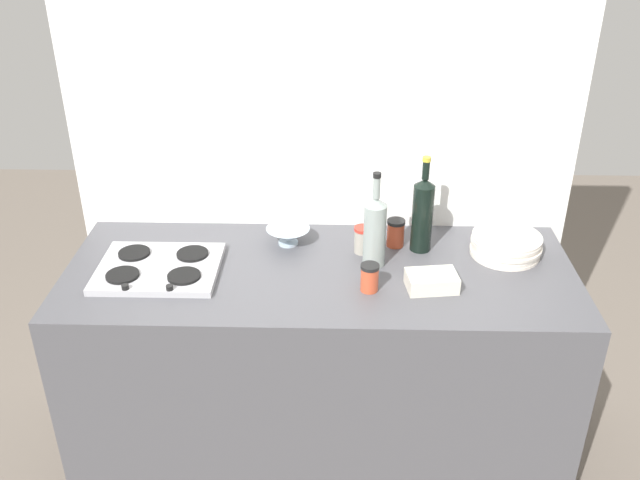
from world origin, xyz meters
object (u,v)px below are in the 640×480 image
object	(u,v)px
wine_bottle_mid_left	(375,230)
stovetop_hob	(159,268)
wine_bottle_leftmost	(423,213)
mixing_bowl	(288,235)
butter_dish	(432,281)
condiment_jar_rear	(370,277)
condiment_jar_spare	(363,240)
condiment_jar_front	(396,233)
plate_stack	(506,245)

from	to	relation	value
wine_bottle_mid_left	stovetop_hob	bearing A→B (deg)	-174.65
wine_bottle_mid_left	wine_bottle_leftmost	bearing A→B (deg)	32.98
stovetop_hob	mixing_bowl	distance (m)	0.49
butter_dish	condiment_jar_rear	xyz separation A→B (m)	(-0.21, -0.02, 0.02)
stovetop_hob	condiment_jar_spare	bearing A→B (deg)	12.40
mixing_bowl	stovetop_hob	bearing A→B (deg)	-154.13
mixing_bowl	condiment_jar_rear	world-z (taller)	condiment_jar_rear
condiment_jar_front	mixing_bowl	bearing A→B (deg)	179.69
condiment_jar_front	condiment_jar_rear	xyz separation A→B (m)	(-0.11, -0.31, -0.00)
wine_bottle_mid_left	condiment_jar_rear	world-z (taller)	wine_bottle_mid_left
mixing_bowl	condiment_jar_spare	xyz separation A→B (m)	(0.28, -0.06, 0.01)
mixing_bowl	condiment_jar_spare	distance (m)	0.28
plate_stack	condiment_jar_spare	world-z (taller)	condiment_jar_spare
stovetop_hob	wine_bottle_leftmost	bearing A→B (deg)	11.26
wine_bottle_leftmost	condiment_jar_rear	world-z (taller)	wine_bottle_leftmost
wine_bottle_leftmost	condiment_jar_spare	xyz separation A→B (m)	(-0.21, -0.03, -0.10)
wine_bottle_mid_left	condiment_jar_front	size ratio (longest dim) A/B	3.35
plate_stack	mixing_bowl	distance (m)	0.80
wine_bottle_mid_left	condiment_jar_spare	world-z (taller)	wine_bottle_mid_left
butter_dish	condiment_jar_rear	distance (m)	0.21
wine_bottle_leftmost	mixing_bowl	distance (m)	0.50
stovetop_hob	mixing_bowl	world-z (taller)	mixing_bowl
wine_bottle_leftmost	wine_bottle_mid_left	bearing A→B (deg)	-147.02
butter_dish	plate_stack	bearing A→B (deg)	39.20
condiment_jar_spare	butter_dish	bearing A→B (deg)	-47.19
stovetop_hob	condiment_jar_spare	size ratio (longest dim) A/B	4.13
mixing_bowl	plate_stack	bearing A→B (deg)	-4.07
butter_dish	condiment_jar_front	world-z (taller)	condiment_jar_front
stovetop_hob	mixing_bowl	size ratio (longest dim) A/B	2.58
condiment_jar_front	stovetop_hob	bearing A→B (deg)	-165.90
stovetop_hob	condiment_jar_front	xyz separation A→B (m)	(0.84, 0.21, 0.04)
wine_bottle_leftmost	condiment_jar_rear	bearing A→B (deg)	-124.66
condiment_jar_rear	mixing_bowl	bearing A→B (deg)	132.94
stovetop_hob	butter_dish	distance (m)	0.95
stovetop_hob	condiment_jar_rear	distance (m)	0.74
stovetop_hob	plate_stack	bearing A→B (deg)	7.20
condiment_jar_front	wine_bottle_leftmost	bearing A→B (deg)	-15.86
plate_stack	wine_bottle_leftmost	bearing A→B (deg)	174.62
wine_bottle_mid_left	mixing_bowl	distance (m)	0.36
mixing_bowl	condiment_jar_front	bearing A→B (deg)	-0.31
wine_bottle_leftmost	mixing_bowl	world-z (taller)	wine_bottle_leftmost
condiment_jar_spare	plate_stack	bearing A→B (deg)	-0.12
condiment_jar_front	condiment_jar_spare	size ratio (longest dim) A/B	1.03
mixing_bowl	butter_dish	world-z (taller)	mixing_bowl
stovetop_hob	butter_dish	bearing A→B (deg)	-5.19
stovetop_hob	wine_bottle_mid_left	distance (m)	0.77
wine_bottle_mid_left	condiment_jar_spare	size ratio (longest dim) A/B	3.46
condiment_jar_spare	wine_bottle_mid_left	bearing A→B (deg)	-66.84
wine_bottle_mid_left	condiment_jar_spare	bearing A→B (deg)	113.16
stovetop_hob	butter_dish	size ratio (longest dim) A/B	2.52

